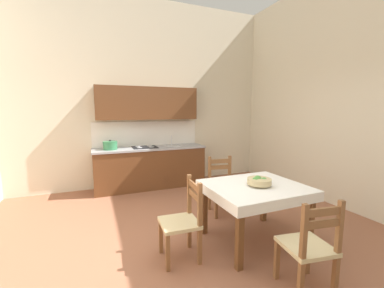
{
  "coord_description": "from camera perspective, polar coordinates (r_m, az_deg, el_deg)",
  "views": [
    {
      "loc": [
        -1.14,
        -2.64,
        1.7
      ],
      "look_at": [
        0.35,
        1.05,
        1.15
      ],
      "focal_mm": 22.82,
      "sensor_mm": 36.0,
      "label": 1
    }
  ],
  "objects": [
    {
      "name": "dining_table",
      "position": [
        3.29,
        14.44,
        -11.44
      ],
      "size": [
        1.22,
        1.06,
        0.75
      ],
      "color": "brown",
      "rests_on": "ground_plane"
    },
    {
      "name": "fruit_bowl",
      "position": [
        3.22,
        15.41,
        -8.38
      ],
      "size": [
        0.3,
        0.3,
        0.12
      ],
      "color": "tan",
      "rests_on": "dining_table"
    },
    {
      "name": "wall_right",
      "position": [
        4.83,
        35.3,
        10.72
      ],
      "size": [
        0.12,
        6.42,
        4.12
      ],
      "primitive_type": "cube",
      "color": "beige",
      "rests_on": "ground_plane"
    },
    {
      "name": "wall_back",
      "position": [
        5.74,
        -10.74,
        11.32
      ],
      "size": [
        6.25,
        0.12,
        4.12
      ],
      "primitive_type": "cube",
      "color": "beige",
      "rests_on": "ground_plane"
    },
    {
      "name": "dining_chair_kitchen_side",
      "position": [
        4.15,
        7.11,
        -9.82
      ],
      "size": [
        0.48,
        0.48,
        0.93
      ],
      "color": "#D1BC89",
      "rests_on": "ground_plane"
    },
    {
      "name": "dining_chair_tv_side",
      "position": [
        2.92,
        -2.17,
        -17.6
      ],
      "size": [
        0.44,
        0.44,
        0.93
      ],
      "color": "#D1BC89",
      "rests_on": "ground_plane"
    },
    {
      "name": "kitchen_cabinetry",
      "position": [
        5.46,
        -9.89,
        -1.13
      ],
      "size": [
        2.4,
        0.63,
        2.2
      ],
      "color": "brown",
      "rests_on": "ground_plane"
    },
    {
      "name": "ground_plane",
      "position": [
        3.36,
        1.22,
        -23.43
      ],
      "size": [
        6.25,
        6.42,
        0.1
      ],
      "primitive_type": "cube",
      "color": "#935B42"
    },
    {
      "name": "dining_chair_camera_side",
      "position": [
        2.68,
        25.68,
        -20.92
      ],
      "size": [
        0.48,
        0.48,
        0.93
      ],
      "color": "#D1BC89",
      "rests_on": "ground_plane"
    }
  ]
}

